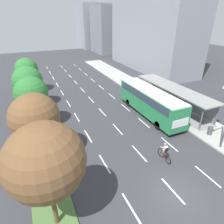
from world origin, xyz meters
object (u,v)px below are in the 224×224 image
at_px(median_tree_second, 35,118).
at_px(median_tree_third, 31,93).
at_px(median_tree_nearest, 45,161).
at_px(trash_bin, 210,131).
at_px(bus, 150,100).
at_px(median_tree_fourth, 28,81).
at_px(bus_shelter, 174,95).
at_px(median_tree_fifth, 26,69).
at_px(cyclist, 165,152).

bearing_deg(median_tree_second, median_tree_third, 89.13).
distance_m(median_tree_nearest, trash_bin, 17.52).
bearing_deg(bus, median_tree_second, -163.94).
height_order(median_tree_second, median_tree_fourth, median_tree_second).
distance_m(bus_shelter, median_tree_nearest, 20.91).
xyz_separation_m(bus_shelter, trash_bin, (-1.08, -7.32, -1.29)).
bearing_deg(bus_shelter, median_tree_fifth, 141.34).
relative_size(cyclist, median_tree_third, 0.31).
distance_m(bus, median_tree_fifth, 20.09).
distance_m(cyclist, median_tree_second, 11.30).
distance_m(cyclist, median_tree_fifth, 24.97).
bearing_deg(trash_bin, cyclist, -170.08).
bearing_deg(median_tree_third, bus_shelter, -5.71).
bearing_deg(bus, bus_shelter, 7.14).
relative_size(median_tree_second, median_tree_fifth, 1.12).
xyz_separation_m(median_tree_fifth, trash_bin, (16.70, -21.54, -3.37)).
height_order(bus_shelter, median_tree_fifth, median_tree_fifth).
distance_m(median_tree_nearest, median_tree_fifth, 24.91).
xyz_separation_m(median_tree_fourth, trash_bin, (16.82, -15.32, -3.26)).
height_order(median_tree_fifth, trash_bin, median_tree_fifth).
distance_m(bus, median_tree_second, 14.33).
relative_size(median_tree_third, median_tree_fifth, 1.05).
bearing_deg(bus, median_tree_nearest, -143.00).
xyz_separation_m(bus_shelter, median_tree_nearest, (-17.73, -10.67, 3.04)).
distance_m(median_tree_second, median_tree_third, 6.22).
bearing_deg(trash_bin, median_tree_third, 151.40).
height_order(bus, median_tree_third, median_tree_third).
bearing_deg(trash_bin, median_tree_nearest, -168.64).
relative_size(bus_shelter, median_tree_third, 2.27).
height_order(bus, median_tree_fourth, median_tree_fourth).
bearing_deg(cyclist, trash_bin, 9.92).
height_order(cyclist, median_tree_fourth, median_tree_fourth).
xyz_separation_m(bus_shelter, median_tree_second, (-17.86, -4.45, 2.55)).
height_order(bus, median_tree_nearest, median_tree_nearest).
relative_size(median_tree_fourth, trash_bin, 6.66).
relative_size(cyclist, median_tree_second, 0.29).
xyz_separation_m(bus, cyclist, (-3.69, -7.99, -1.28)).
distance_m(bus_shelter, median_tree_second, 18.58).
bearing_deg(median_tree_nearest, trash_bin, 11.36).
bearing_deg(median_tree_fifth, median_tree_third, -89.96).
bearing_deg(median_tree_fourth, median_tree_third, -88.75).
bearing_deg(bus_shelter, bus, -172.86).
height_order(median_tree_nearest, median_tree_second, median_tree_nearest).
xyz_separation_m(median_tree_third, median_tree_fourth, (-0.14, 6.22, -0.43)).
bearing_deg(bus_shelter, median_tree_second, -166.03).
bearing_deg(cyclist, bus, 65.22).
bearing_deg(bus, trash_bin, -64.76).
bearing_deg(median_tree_fifth, median_tree_fourth, -91.16).
height_order(cyclist, median_tree_third, median_tree_third).
distance_m(cyclist, median_tree_nearest, 10.80).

